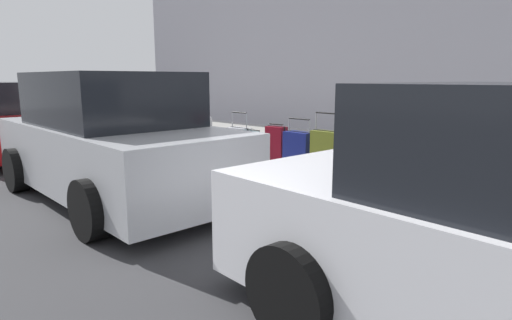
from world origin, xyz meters
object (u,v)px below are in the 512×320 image
Objects in this scene: suitcase_silver_2 at (441,169)px; suitcase_red_4 at (358,164)px; suitcase_navy_6 at (299,151)px; suitcase_teal_1 at (486,177)px; parked_car_red_2 at (2,121)px; fire_hydrant at (208,133)px; bollard_post at (182,129)px; suitcase_maroon_7 at (276,146)px; parked_car_silver_1 at (113,141)px; suitcase_silver_9 at (239,143)px; suitcase_olive_5 at (325,154)px; suitcase_black_3 at (397,168)px; suitcase_teal_8 at (254,147)px.

suitcase_red_4 is (1.14, 0.10, -0.08)m from suitcase_silver_2.
suitcase_red_4 is 1.15m from suitcase_navy_6.
parked_car_red_2 is (8.82, 2.75, 0.26)m from suitcase_teal_1.
suitcase_red_4 is (1.66, 0.13, -0.06)m from suitcase_teal_1.
suitcase_teal_1 is 2.81m from suitcase_navy_6.
suitcase_navy_6 is at bearing 179.53° from fire_hydrant.
parked_car_red_2 is (8.29, 2.72, 0.24)m from suitcase_silver_2.
bollard_post reaches higher than suitcase_teal_1.
parked_car_silver_1 reaches higher than suitcase_maroon_7.
bollard_post is at bearing 7.65° from suitcase_silver_9.
suitcase_silver_9 is 0.20× the size of parked_car_silver_1.
suitcase_olive_5 reaches higher than suitcase_teal_1.
parked_car_silver_1 is (-0.44, 2.75, 0.36)m from suitcase_silver_9.
suitcase_olive_5 is 1.13× the size of suitcase_silver_9.
bollard_post is at bearing 1.30° from suitcase_black_3.
bollard_post reaches higher than suitcase_red_4.
suitcase_navy_6 is at bearing -176.97° from suitcase_teal_8.
suitcase_silver_2 reaches higher than suitcase_maroon_7.
suitcase_navy_6 is at bearing 1.56° from suitcase_teal_1.
parked_car_red_2 is at bearing 18.18° from suitcase_silver_2.
parked_car_silver_1 is at bearing 180.00° from parked_car_red_2.
suitcase_black_3 is at bearing 7.22° from suitcase_silver_2.
suitcase_red_4 is at bearing 177.24° from suitcase_silver_9.
suitcase_silver_2 reaches higher than fire_hydrant.
bollard_post is (4.18, 0.08, 0.17)m from suitcase_red_4.
suitcase_silver_2 reaches higher than suitcase_silver_9.
suitcase_red_4 is at bearing -178.90° from bollard_post.
fire_hydrant is 0.86× the size of bollard_post.
suitcase_black_3 reaches higher than bollard_post.
suitcase_silver_9 reaches higher than suitcase_maroon_7.
suitcase_teal_1 is 0.15× the size of parked_car_red_2.
suitcase_teal_1 is at bearing -176.58° from suitcase_olive_5.
suitcase_silver_2 is 0.24× the size of parked_car_silver_1.
bollard_post is at bearing -139.48° from parked_car_red_2.
parked_car_silver_1 is (3.33, 2.72, 0.30)m from suitcase_silver_2.
suitcase_red_4 is (0.58, 0.03, -0.02)m from suitcase_black_3.
fire_hydrant is at bearing -2.96° from suitcase_teal_8.
suitcase_red_4 is at bearing 178.86° from fire_hydrant.
suitcase_black_3 is 3.21m from suitcase_silver_9.
bollard_post is 0.19× the size of parked_car_red_2.
suitcase_maroon_7 is 6.12m from parked_car_red_2.
suitcase_olive_5 is 1.10m from suitcase_maroon_7.
suitcase_red_4 reaches higher than suitcase_navy_6.
bollard_post is at bearing 1.10° from suitcase_red_4.
parked_car_silver_1 reaches higher than suitcase_olive_5.
parked_car_silver_1 is (-1.98, 2.54, 0.21)m from bollard_post.
suitcase_silver_2 is 3.27m from suitcase_teal_8.
suitcase_silver_2 is 1.18× the size of suitcase_navy_6.
suitcase_silver_2 is at bearing -178.07° from bollard_post.
parked_car_red_2 is at bearing -0.00° from parked_car_silver_1.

